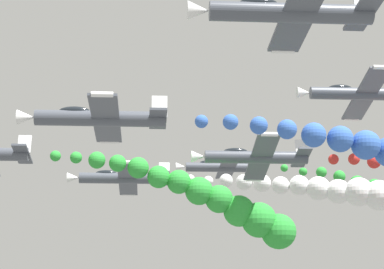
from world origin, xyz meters
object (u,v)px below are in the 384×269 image
(airplane_left_inner, at_px, (98,118))
(airplane_right_outer, at_px, (288,12))
(airplane_high_slot, at_px, (359,94))
(airplane_left_outer, at_px, (254,157))
(airplane_trailing, at_px, (222,167))
(airplane_right_inner, at_px, (122,178))

(airplane_left_inner, distance_m, airplane_right_outer, 16.51)
(airplane_left_inner, distance_m, airplane_high_slot, 25.00)
(airplane_left_outer, height_order, airplane_trailing, airplane_trailing)
(airplane_right_inner, bearing_deg, airplane_left_inner, 177.73)
(airplane_left_inner, bearing_deg, airplane_trailing, -20.29)
(airplane_right_outer, bearing_deg, airplane_right_inner, 16.38)
(airplane_left_outer, relative_size, airplane_right_outer, 1.00)
(airplane_right_outer, bearing_deg, airplane_left_inner, 43.07)
(airplane_trailing, bearing_deg, airplane_high_slot, -156.75)
(airplane_left_outer, bearing_deg, airplane_high_slot, -97.63)
(airplane_left_inner, bearing_deg, airplane_right_inner, -2.27)
(airplane_trailing, bearing_deg, airplane_right_inner, 132.62)
(airplane_right_inner, distance_m, airplane_trailing, 15.79)
(airplane_right_outer, bearing_deg, airplane_trailing, -1.54)
(airplane_right_inner, height_order, airplane_trailing, airplane_trailing)
(airplane_right_inner, bearing_deg, airplane_right_outer, -163.62)
(airplane_left_inner, xyz_separation_m, airplane_right_inner, (22.75, -0.90, -0.41))
(airplane_left_inner, relative_size, airplane_right_outer, 1.00)
(airplane_right_inner, bearing_deg, airplane_left_outer, -132.56)
(airplane_right_inner, xyz_separation_m, airplane_right_outer, (-34.60, -10.17, 3.51))
(airplane_right_outer, xyz_separation_m, airplane_high_slot, (22.46, -10.93, 2.24))
(airplane_left_inner, height_order, airplane_trailing, airplane_trailing)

